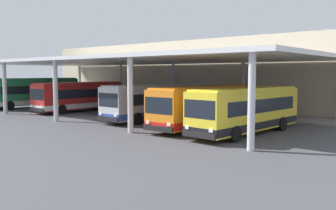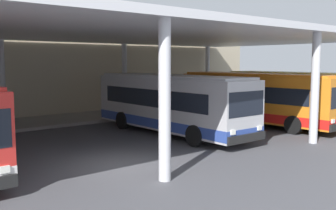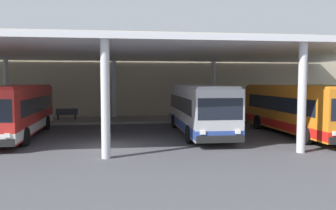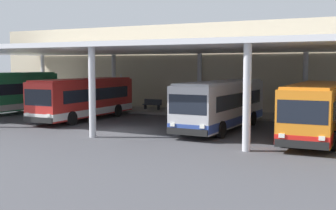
{
  "view_description": "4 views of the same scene",
  "coord_description": "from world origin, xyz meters",
  "px_view_note": "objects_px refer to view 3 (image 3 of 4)",
  "views": [
    {
      "loc": [
        27.47,
        -19.99,
        4.14
      ],
      "look_at": [
        6.52,
        4.78,
        1.3
      ],
      "focal_mm": 38.71,
      "sensor_mm": 36.0,
      "label": 1
    },
    {
      "loc": [
        -8.07,
        -12.19,
        3.89
      ],
      "look_at": [
        5.4,
        3.7,
        1.59
      ],
      "focal_mm": 42.2,
      "sensor_mm": 36.0,
      "label": 2
    },
    {
      "loc": [
        0.74,
        -17.72,
        3.45
      ],
      "look_at": [
        3.41,
        2.11,
        2.03
      ],
      "focal_mm": 36.41,
      "sensor_mm": 36.0,
      "label": 3
    },
    {
      "loc": [
        15.52,
        -23.32,
        4.2
      ],
      "look_at": [
        1.2,
        4.86,
        1.35
      ],
      "focal_mm": 47.26,
      "sensor_mm": 36.0,
      "label": 4
    }
  ],
  "objects_px": {
    "bench_waiting": "(67,114)",
    "trash_bin": "(25,115)",
    "bus_second_bay": "(17,110)",
    "banner_sign": "(29,99)",
    "bus_far_bay": "(296,109)",
    "bus_middle_bay": "(199,109)"
  },
  "relations": [
    {
      "from": "bus_second_bay",
      "to": "banner_sign",
      "type": "xyz_separation_m",
      "value": [
        -1.04,
        6.83,
        0.32
      ]
    },
    {
      "from": "bus_far_bay",
      "to": "trash_bin",
      "type": "xyz_separation_m",
      "value": [
        -19.0,
        8.88,
        -0.98
      ]
    },
    {
      "from": "bus_far_bay",
      "to": "bench_waiting",
      "type": "distance_m",
      "value": 18.17
    },
    {
      "from": "bus_far_bay",
      "to": "banner_sign",
      "type": "xyz_separation_m",
      "value": [
        -18.46,
        8.26,
        0.32
      ]
    },
    {
      "from": "banner_sign",
      "to": "trash_bin",
      "type": "bearing_deg",
      "value": 131.54
    },
    {
      "from": "banner_sign",
      "to": "bus_far_bay",
      "type": "bearing_deg",
      "value": -24.12
    },
    {
      "from": "bus_far_bay",
      "to": "trash_bin",
      "type": "bearing_deg",
      "value": 154.94
    },
    {
      "from": "bus_second_bay",
      "to": "trash_bin",
      "type": "relative_size",
      "value": 10.82
    },
    {
      "from": "bus_far_bay",
      "to": "trash_bin",
      "type": "relative_size",
      "value": 10.82
    },
    {
      "from": "bus_far_bay",
      "to": "trash_bin",
      "type": "height_order",
      "value": "bus_far_bay"
    },
    {
      "from": "bench_waiting",
      "to": "banner_sign",
      "type": "relative_size",
      "value": 0.56
    },
    {
      "from": "bench_waiting",
      "to": "trash_bin",
      "type": "xyz_separation_m",
      "value": [
        -3.34,
        -0.26,
        0.01
      ]
    },
    {
      "from": "bus_far_bay",
      "to": "bench_waiting",
      "type": "bearing_deg",
      "value": 149.74
    },
    {
      "from": "bus_second_bay",
      "to": "trash_bin",
      "type": "height_order",
      "value": "bus_second_bay"
    },
    {
      "from": "trash_bin",
      "to": "banner_sign",
      "type": "bearing_deg",
      "value": -48.46
    },
    {
      "from": "trash_bin",
      "to": "bench_waiting",
      "type": "bearing_deg",
      "value": 4.4
    },
    {
      "from": "bus_second_bay",
      "to": "bench_waiting",
      "type": "xyz_separation_m",
      "value": [
        1.74,
        7.7,
        -0.99
      ]
    },
    {
      "from": "bench_waiting",
      "to": "trash_bin",
      "type": "bearing_deg",
      "value": -175.6
    },
    {
      "from": "bus_second_bay",
      "to": "banner_sign",
      "type": "bearing_deg",
      "value": 98.7
    },
    {
      "from": "bus_middle_bay",
      "to": "bench_waiting",
      "type": "relative_size",
      "value": 5.87
    },
    {
      "from": "bus_second_bay",
      "to": "banner_sign",
      "type": "distance_m",
      "value": 6.91
    },
    {
      "from": "bus_second_bay",
      "to": "trash_bin",
      "type": "xyz_separation_m",
      "value": [
        -1.59,
        7.45,
        -0.98
      ]
    }
  ]
}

